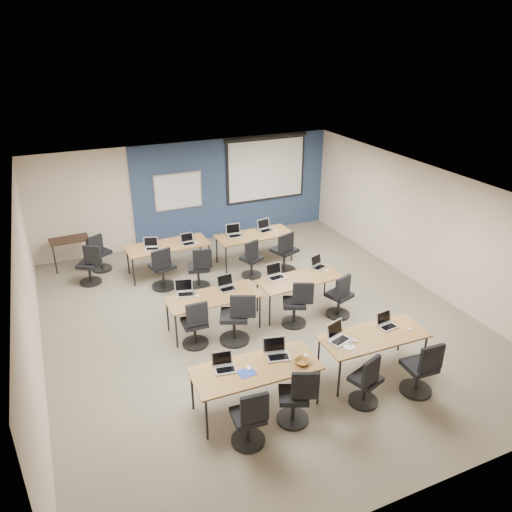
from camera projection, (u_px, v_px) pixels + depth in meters
name	position (u px, v px, depth m)	size (l,w,h in m)	color
floor	(258.00, 320.00, 9.96)	(8.00, 9.00, 0.02)	#6B6354
ceiling	(259.00, 190.00, 8.83)	(8.00, 9.00, 0.02)	white
wall_back	(189.00, 193.00, 13.13)	(8.00, 0.04, 2.70)	beige
wall_front	(420.00, 413.00, 5.65)	(8.00, 0.04, 2.70)	beige
wall_left	(29.00, 302.00, 7.92)	(0.04, 9.00, 2.70)	beige
wall_right	(426.00, 228.00, 10.86)	(0.04, 9.00, 2.70)	beige
blue_accent_panel	(233.00, 188.00, 13.56)	(5.50, 0.04, 2.70)	#3D5977
whiteboard	(178.00, 191.00, 12.91)	(1.28, 0.03, 0.98)	#B2B2B2
projector_screen	(266.00, 165.00, 13.63)	(2.40, 0.10, 1.82)	black
training_table_front_left	(256.00, 370.00, 7.41)	(1.91, 0.80, 0.73)	#A1683E
training_table_front_right	(374.00, 338.00, 8.19)	(1.80, 0.75, 0.73)	#9A5629
training_table_mid_left	(213.00, 298.00, 9.38)	(1.77, 0.74, 0.73)	brown
training_table_mid_right	(299.00, 281.00, 10.04)	(1.71, 0.71, 0.73)	#A1602A
training_table_back_left	(168.00, 246.00, 11.58)	(1.90, 0.79, 0.73)	olive
training_table_back_right	(254.00, 236.00, 12.15)	(1.86, 0.77, 0.73)	#9D6540
laptop_0	(224.00, 365.00, 7.36)	(0.31, 0.27, 0.24)	silver
mouse_0	(249.00, 368.00, 7.37)	(0.06, 0.10, 0.04)	white
task_chair_0	(250.00, 422.00, 6.84)	(0.48, 0.48, 0.97)	black
laptop_1	(277.00, 352.00, 7.64)	(0.36, 0.30, 0.27)	#A9A9AA
mouse_1	(306.00, 356.00, 7.65)	(0.06, 0.10, 0.03)	white
task_chair_1	(296.00, 401.00, 7.23)	(0.51, 0.48, 0.97)	black
laptop_2	(338.00, 336.00, 8.05)	(0.36, 0.30, 0.27)	#B2B2B3
mouse_2	(355.00, 341.00, 8.01)	(0.06, 0.09, 0.03)	white
task_chair_2	(366.00, 384.00, 7.58)	(0.48, 0.46, 0.95)	black
laptop_3	(386.00, 323.00, 8.40)	(0.31, 0.26, 0.24)	#A9A9A9
mouse_3	(409.00, 329.00, 8.32)	(0.06, 0.09, 0.03)	white
task_chair_3	(421.00, 372.00, 7.81)	(0.51, 0.51, 0.99)	black
laptop_4	(185.00, 290.00, 9.43)	(0.35, 0.29, 0.26)	silver
mouse_4	(198.00, 296.00, 9.35)	(0.06, 0.09, 0.03)	white
task_chair_4	(195.00, 327.00, 9.00)	(0.48, 0.48, 0.97)	black
laptop_5	(227.00, 285.00, 9.62)	(0.33, 0.28, 0.25)	silver
mouse_5	(235.00, 289.00, 9.61)	(0.05, 0.09, 0.03)	white
task_chair_5	(236.00, 322.00, 9.10)	(0.60, 0.57, 1.04)	black
laptop_6	(275.00, 274.00, 10.05)	(0.35, 0.30, 0.26)	#ADAEB6
mouse_6	(286.00, 277.00, 10.04)	(0.06, 0.09, 0.03)	white
task_chair_6	(296.00, 307.00, 9.64)	(0.53, 0.49, 0.97)	black
laptop_7	(318.00, 264.00, 10.48)	(0.31, 0.27, 0.24)	#B4B5BC
mouse_7	(326.00, 270.00, 10.33)	(0.06, 0.09, 0.03)	white
task_chair_7	(340.00, 299.00, 9.91)	(0.50, 0.49, 0.97)	black
laptop_8	(152.00, 246.00, 11.35)	(0.32, 0.28, 0.25)	silver
mouse_8	(167.00, 249.00, 11.31)	(0.06, 0.10, 0.04)	white
task_chair_8	(163.00, 271.00, 11.00)	(0.54, 0.54, 1.02)	black
laptop_9	(188.00, 241.00, 11.61)	(0.30, 0.26, 0.23)	silver
mouse_9	(197.00, 243.00, 11.63)	(0.06, 0.10, 0.04)	white
task_chair_9	(199.00, 272.00, 11.02)	(0.51, 0.51, 0.99)	black
laptop_10	(234.00, 233.00, 12.05)	(0.36, 0.31, 0.27)	#B8B8BD
mouse_10	(241.00, 236.00, 12.00)	(0.05, 0.09, 0.03)	white
task_chair_10	(252.00, 262.00, 11.52)	(0.49, 0.47, 0.95)	black
laptop_11	(265.00, 228.00, 12.36)	(0.35, 0.30, 0.27)	silver
mouse_11	(275.00, 231.00, 12.32)	(0.07, 0.10, 0.04)	white
task_chair_11	(285.00, 255.00, 11.73)	(0.60, 0.58, 1.05)	black
blue_mousepad	(247.00, 373.00, 7.28)	(0.25, 0.21, 0.01)	#2642A1
snack_bowl	(302.00, 362.00, 7.48)	(0.24, 0.24, 0.06)	#9D613A
snack_plate	(349.00, 347.00, 7.87)	(0.19, 0.19, 0.01)	white
coffee_cup	(351.00, 341.00, 7.94)	(0.06, 0.06, 0.06)	white
utility_table	(69.00, 243.00, 11.87)	(0.89, 0.50, 0.75)	black
spare_chair_a	(100.00, 256.00, 11.82)	(0.51, 0.47, 0.95)	black
spare_chair_b	(90.00, 268.00, 11.21)	(0.54, 0.48, 0.97)	black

